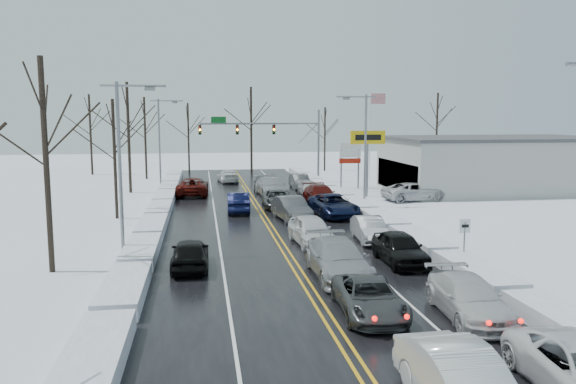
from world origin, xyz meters
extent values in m
plane|color=white|center=(0.00, 0.00, 0.00)|extent=(160.00, 160.00, 0.00)
cube|color=black|center=(0.00, 2.00, 0.01)|extent=(14.00, 84.00, 0.01)
cube|color=white|center=(-7.60, 2.00, 0.00)|extent=(1.67, 72.00, 0.72)
cube|color=white|center=(7.60, 2.00, 0.00)|extent=(1.67, 72.00, 0.72)
cylinder|color=slate|center=(8.50, 28.00, 4.00)|extent=(0.24, 0.24, 8.00)
cylinder|color=slate|center=(2.00, 28.00, 6.50)|extent=(13.00, 0.18, 0.18)
cylinder|color=slate|center=(7.30, 28.00, 5.40)|extent=(2.33, 0.10, 2.33)
cube|color=#0C591E|center=(-2.50, 28.00, 6.90)|extent=(1.60, 0.08, 0.70)
cube|color=black|center=(3.50, 28.00, 5.85)|extent=(0.32, 0.25, 1.05)
sphere|color=#3F0705|center=(3.50, 27.84, 6.15)|extent=(0.20, 0.20, 0.20)
sphere|color=orange|center=(3.50, 27.84, 5.85)|extent=(0.22, 0.22, 0.22)
sphere|color=black|center=(3.50, 27.84, 5.55)|extent=(0.20, 0.20, 0.20)
cube|color=black|center=(-0.50, 28.00, 5.85)|extent=(0.32, 0.25, 1.05)
sphere|color=#3F0705|center=(-0.50, 27.84, 6.15)|extent=(0.20, 0.20, 0.20)
sphere|color=orange|center=(-0.50, 27.84, 5.85)|extent=(0.22, 0.22, 0.22)
sphere|color=black|center=(-0.50, 27.84, 5.55)|extent=(0.20, 0.20, 0.20)
cube|color=black|center=(-4.50, 28.00, 5.85)|extent=(0.32, 0.25, 1.05)
sphere|color=#3F0705|center=(-4.50, 27.84, 6.15)|extent=(0.20, 0.20, 0.20)
sphere|color=orange|center=(-4.50, 27.84, 5.85)|extent=(0.22, 0.22, 0.22)
sphere|color=black|center=(-4.50, 27.84, 5.55)|extent=(0.20, 0.20, 0.20)
cylinder|color=slate|center=(10.50, 16.00, 2.80)|extent=(0.20, 0.20, 5.60)
cube|color=#E1B50B|center=(10.50, 16.00, 5.40)|extent=(3.20, 0.30, 1.20)
cube|color=black|center=(10.50, 15.83, 5.40)|extent=(2.40, 0.04, 0.50)
cylinder|color=slate|center=(9.60, 22.00, 2.00)|extent=(0.16, 0.16, 4.00)
cylinder|color=slate|center=(11.40, 22.00, 2.00)|extent=(0.16, 0.16, 4.00)
cube|color=white|center=(10.50, 22.00, 4.30)|extent=(2.20, 0.22, 0.70)
cube|color=white|center=(10.50, 22.00, 3.50)|extent=(2.20, 0.22, 0.70)
cube|color=#A61C0C|center=(10.50, 22.00, 2.80)|extent=(2.20, 0.22, 0.50)
cylinder|color=slate|center=(8.20, -8.00, 1.10)|extent=(0.08, 0.08, 2.20)
cube|color=white|center=(8.20, -8.00, 2.00)|extent=(0.55, 0.05, 0.70)
cube|color=black|center=(8.20, -8.04, 2.00)|extent=(0.35, 0.02, 0.15)
cylinder|color=silver|center=(15.00, 30.00, 5.00)|extent=(0.14, 0.14, 10.00)
cube|color=#A4A49F|center=(24.00, 18.00, 2.50)|extent=(20.00, 12.00, 5.00)
cube|color=#262628|center=(14.05, 18.00, 1.60)|extent=(0.10, 11.00, 2.80)
cube|color=#3F3F42|center=(24.00, 18.00, 5.15)|extent=(20.40, 12.40, 0.30)
cylinder|color=slate|center=(8.50, 10.00, 4.50)|extent=(0.18, 0.18, 9.00)
cylinder|color=slate|center=(7.70, 10.00, 8.80)|extent=(3.20, 0.12, 0.12)
cube|color=slate|center=(6.90, 10.00, 8.65)|extent=(0.50, 0.25, 0.18)
cylinder|color=slate|center=(-8.50, -4.00, 4.50)|extent=(0.18, 0.18, 9.00)
cylinder|color=slate|center=(-7.70, -4.00, 8.80)|extent=(3.20, 0.12, 0.12)
cube|color=slate|center=(-6.90, -4.00, 8.65)|extent=(0.50, 0.25, 0.18)
cylinder|color=slate|center=(-8.50, 24.00, 4.50)|extent=(0.18, 0.18, 9.00)
cylinder|color=slate|center=(-7.70, 24.00, 8.80)|extent=(3.20, 0.12, 0.12)
cube|color=slate|center=(-6.90, 24.00, 8.65)|extent=(0.50, 0.25, 0.18)
cylinder|color=#2D231C|center=(-11.50, -6.00, 5.00)|extent=(0.27, 0.27, 10.00)
cylinder|color=#2D231C|center=(-10.50, 8.00, 4.25)|extent=(0.23, 0.23, 8.50)
cylinder|color=#2D231C|center=(-11.20, 22.00, 5.25)|extent=(0.28, 0.28, 10.50)
cylinder|color=#2D231C|center=(-10.80, 34.00, 4.75)|extent=(0.25, 0.25, 9.50)
cylinder|color=#2D231C|center=(-18.00, 40.00, 5.00)|extent=(0.27, 0.27, 10.00)
cylinder|color=#2D231C|center=(-6.00, 41.00, 4.50)|extent=(0.24, 0.24, 9.00)
cylinder|color=#2D231C|center=(2.00, 39.00, 5.50)|extent=(0.29, 0.29, 11.00)
cylinder|color=#2D231C|center=(12.00, 40.50, 4.25)|extent=(0.23, 0.23, 8.50)
cylinder|color=#2D231C|center=(28.00, 41.00, 5.25)|extent=(0.28, 0.28, 10.50)
imported|color=#3E4243|center=(1.60, -13.87, 0.00)|extent=(2.49, 4.90, 1.33)
imported|color=#97999E|center=(1.63, -8.89, 0.00)|extent=(2.37, 5.79, 1.68)
imported|color=silver|center=(1.72, -2.29, 0.00)|extent=(2.33, 5.00, 1.66)
imported|color=#424447|center=(1.80, 5.33, 0.00)|extent=(2.39, 5.22, 1.66)
imported|color=#474A4D|center=(1.56, 11.06, 0.00)|extent=(2.55, 5.09, 1.38)
imported|color=#9EA1A6|center=(1.92, 17.86, 0.00)|extent=(2.91, 6.11, 1.72)
imported|color=#404245|center=(1.57, 22.20, 0.00)|extent=(2.16, 4.43, 1.45)
imported|color=silver|center=(5.10, -14.69, 0.00)|extent=(2.42, 5.16, 1.45)
imported|color=black|center=(5.26, -7.08, 0.00)|extent=(1.88, 4.67, 1.59)
imported|color=#9B9CA2|center=(5.25, -1.99, 0.00)|extent=(1.78, 4.43, 1.43)
imported|color=black|center=(5.11, 6.44, 0.00)|extent=(3.07, 5.97, 1.61)
imported|color=#480D09|center=(5.37, 12.25, 0.00)|extent=(2.41, 5.49, 1.57)
imported|color=silver|center=(5.42, 17.52, 0.00)|extent=(1.73, 4.15, 1.40)
imported|color=#383B3D|center=(5.41, 22.40, 0.00)|extent=(1.73, 4.58, 1.49)
imported|color=black|center=(-1.70, 9.26, 0.00)|extent=(1.78, 4.75, 1.55)
imported|color=#4B0E0A|center=(-5.27, 19.13, 0.00)|extent=(3.02, 6.16, 1.68)
imported|color=silver|center=(-1.55, 28.98, 0.00)|extent=(2.52, 5.05, 1.41)
imported|color=black|center=(-5.06, -6.45, 0.00)|extent=(1.86, 4.43, 1.50)
imported|color=silver|center=(13.87, 12.88, 0.00)|extent=(5.95, 3.34, 1.57)
imported|color=#3E4043|center=(16.91, 16.42, 0.00)|extent=(2.97, 6.02, 1.68)
imported|color=black|center=(15.18, 22.15, 0.00)|extent=(1.59, 3.89, 1.32)
camera|label=1|loc=(-4.43, -33.17, 7.30)|focal=35.00mm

